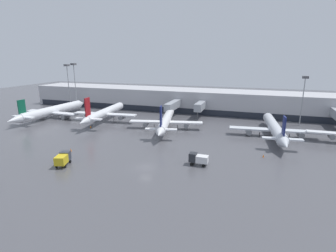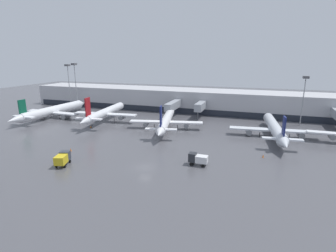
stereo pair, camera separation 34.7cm
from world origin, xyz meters
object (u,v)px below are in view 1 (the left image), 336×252
object	(u,v)px
traffic_cone_0	(71,150)
apron_light_mast_1	(304,86)
parked_jet_1	(52,111)
service_truck_1	(198,158)
parked_jet_2	(105,113)
traffic_cone_2	(263,156)
parked_jet_4	(275,128)
apron_light_mast_2	(74,74)
service_truck_0	(63,158)
parked_jet_0	(166,121)
apron_light_mast_0	(68,74)
traffic_cone_1	(91,127)

from	to	relation	value
traffic_cone_0	apron_light_mast_1	xyz separation A→B (m)	(56.77, 45.81, 12.84)
parked_jet_1	service_truck_1	size ratio (longest dim) A/B	9.40
parked_jet_2	traffic_cone_2	size ratio (longest dim) A/B	46.76
parked_jet_4	apron_light_mast_2	size ratio (longest dim) A/B	1.75
parked_jet_4	parked_jet_2	bearing A→B (deg)	83.90
service_truck_0	service_truck_1	world-z (taller)	service_truck_0
parked_jet_0	apron_light_mast_0	bearing A→B (deg)	57.57
parked_jet_1	apron_light_mast_0	bearing A→B (deg)	19.45
parked_jet_2	parked_jet_4	world-z (taller)	parked_jet_2
parked_jet_4	apron_light_mast_0	bearing A→B (deg)	72.78
apron_light_mast_1	parked_jet_4	bearing A→B (deg)	-117.89
traffic_cone_1	parked_jet_4	bearing A→B (deg)	8.44
parked_jet_1	service_truck_1	world-z (taller)	parked_jet_1
service_truck_1	traffic_cone_0	bearing A→B (deg)	3.59
parked_jet_0	traffic_cone_1	distance (m)	24.97
parked_jet_2	traffic_cone_2	xyz separation A→B (m)	(53.29, -18.12, -2.94)
parked_jet_0	apron_light_mast_2	size ratio (longest dim) A/B	1.71
apron_light_mast_0	service_truck_1	bearing A→B (deg)	-32.92
parked_jet_0	traffic_cone_0	bearing A→B (deg)	137.89
service_truck_1	service_truck_0	bearing A→B (deg)	19.50
parked_jet_0	traffic_cone_1	bearing A→B (deg)	92.39
traffic_cone_2	apron_light_mast_0	world-z (taller)	apron_light_mast_0
traffic_cone_2	parked_jet_1	bearing A→B (deg)	167.16
apron_light_mast_1	traffic_cone_0	bearing A→B (deg)	-141.10
parked_jet_4	traffic_cone_2	distance (m)	18.45
parked_jet_0	traffic_cone_0	xyz separation A→B (m)	(-15.34, -27.16, -2.38)
apron_light_mast_1	parked_jet_0	bearing A→B (deg)	-155.76
service_truck_1	traffic_cone_2	world-z (taller)	service_truck_1
parked_jet_1	apron_light_mast_2	xyz separation A→B (m)	(-1.37, 16.64, 12.94)
traffic_cone_2	apron_light_mast_0	bearing A→B (deg)	156.87
service_truck_0	parked_jet_0	bearing A→B (deg)	-34.81
parked_jet_1	parked_jet_4	xyz separation A→B (m)	(78.89, 0.78, -0.07)
parked_jet_2	apron_light_mast_2	size ratio (longest dim) A/B	1.68
traffic_cone_0	traffic_cone_2	size ratio (longest dim) A/B	1.04
parked_jet_4	traffic_cone_1	bearing A→B (deg)	92.41
traffic_cone_2	apron_light_mast_0	xyz separation A→B (m)	(-81.34, 34.75, 14.84)
parked_jet_0	traffic_cone_2	distance (m)	33.70
parked_jet_0	service_truck_0	xyz separation A→B (m)	(-11.11, -34.84, -1.17)
parked_jet_4	traffic_cone_0	distance (m)	56.12
service_truck_1	traffic_cone_2	distance (m)	16.29
parked_jet_2	traffic_cone_0	distance (m)	30.51
apron_light_mast_1	traffic_cone_2	bearing A→B (deg)	-108.92
parked_jet_4	service_truck_0	xyz separation A→B (m)	(-43.70, -36.80, -0.97)
parked_jet_1	parked_jet_2	bearing A→B (deg)	-85.97
service_truck_0	apron_light_mast_2	bearing A→B (deg)	17.65
parked_jet_4	service_truck_0	size ratio (longest dim) A/B	7.45
traffic_cone_1	apron_light_mast_0	size ratio (longest dim) A/B	0.03
parked_jet_2	apron_light_mast_0	xyz separation A→B (m)	(-28.06, 16.63, 11.90)
parked_jet_1	service_truck_0	xyz separation A→B (m)	(35.19, -36.02, -1.04)
parked_jet_4	traffic_cone_0	world-z (taller)	parked_jet_4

